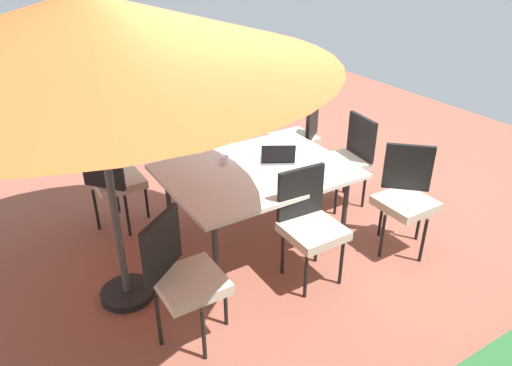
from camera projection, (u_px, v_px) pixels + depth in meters
ground_plane at (256, 235)px, 4.80m from camera, size 10.00×10.00×0.02m
dining_table at (256, 174)px, 4.48m from camera, size 1.70×1.29×0.73m
patio_umbrella at (85, 30)px, 2.99m from camera, size 3.26×3.26×2.38m
chair_northeast at (182, 273)px, 3.37m from camera, size 0.58×0.58×0.98m
chair_west at (348, 157)px, 5.12m from camera, size 0.48×0.47×0.98m
chair_north at (309, 221)px, 3.98m from camera, size 0.46×0.47×0.98m
chair_southeast at (114, 178)px, 4.67m from camera, size 0.58×0.58×0.98m
chair_northwest at (406, 194)px, 4.39m from camera, size 0.59×0.59×0.98m
chair_southwest at (299, 134)px, 5.68m from camera, size 0.58×0.58×0.98m
laptop at (278, 158)px, 4.57m from camera, size 0.40×0.37×0.21m
cup at (225, 160)px, 4.54m from camera, size 0.08×0.08×0.08m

